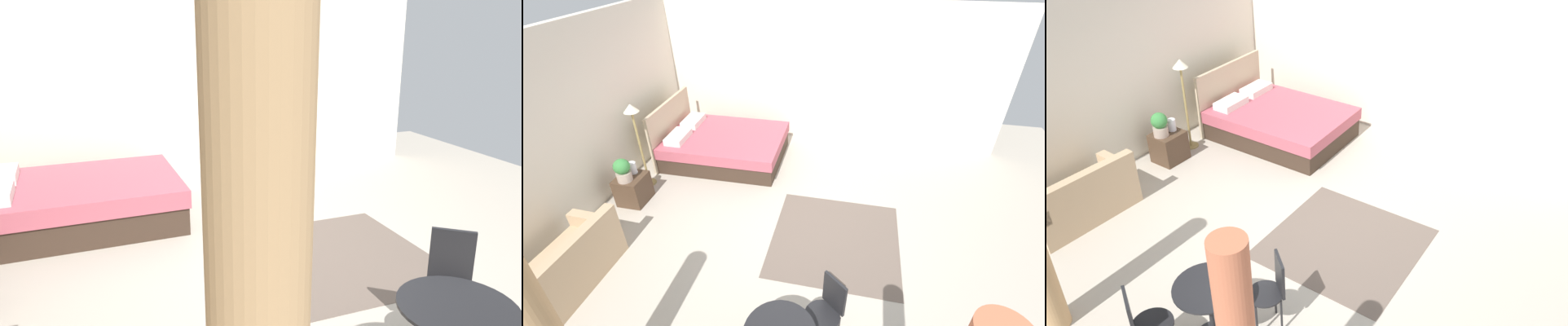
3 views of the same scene
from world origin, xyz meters
The scene contains 5 objects.
ground_plane centered at (0.00, 0.00, -0.01)m, with size 9.15×9.80×0.02m, color #B2A899.
wall_right centered at (3.08, 0.00, 1.42)m, with size 0.12×6.80×2.83m, color silver.
area_rug centered at (-0.03, -0.51, 0.00)m, with size 1.81×1.82×0.01m, color #66564C.
bed centered at (1.79, 1.89, 0.29)m, with size 1.66×2.27×1.12m.
cafe_chair_near_window centered at (-1.54, -0.53, 0.53)m, with size 0.52×0.52×0.88m.
Camera 1 is at (-3.91, 1.78, 2.26)m, focal length 33.93 mm.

